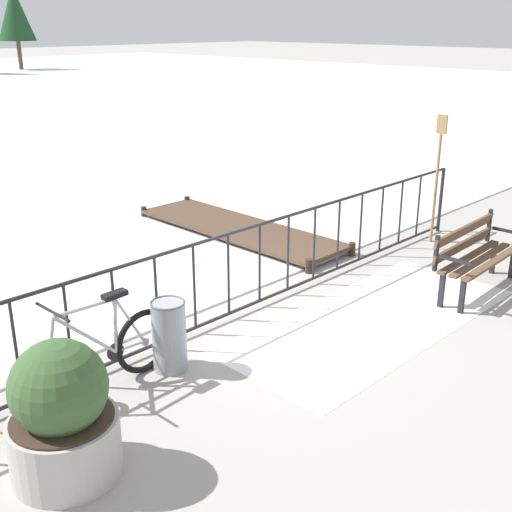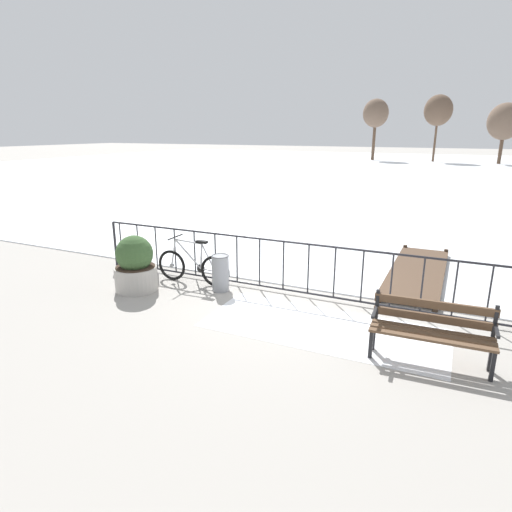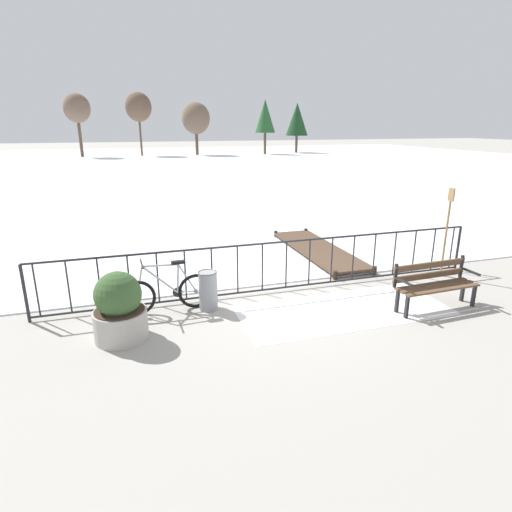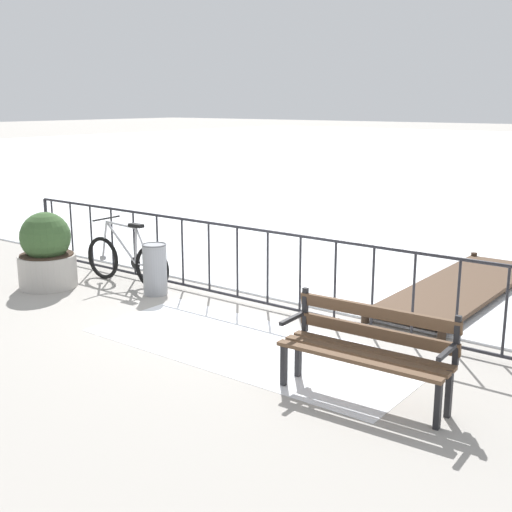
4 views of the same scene
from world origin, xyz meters
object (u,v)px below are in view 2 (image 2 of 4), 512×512
(bicycle_near_railing, at_px, (193,267))
(planter_with_shrub, at_px, (135,265))
(trash_bin, at_px, (220,273))
(park_bench, at_px, (432,327))

(bicycle_near_railing, relative_size, planter_with_shrub, 1.53)
(planter_with_shrub, relative_size, trash_bin, 1.53)
(park_bench, distance_m, planter_with_shrub, 5.56)
(bicycle_near_railing, xyz_separation_m, trash_bin, (0.73, -0.12, 0.00))
(bicycle_near_railing, distance_m, trash_bin, 0.74)
(planter_with_shrub, height_order, trash_bin, planter_with_shrub)
(bicycle_near_railing, bearing_deg, planter_with_shrub, -135.29)
(park_bench, height_order, planter_with_shrub, planter_with_shrub)
(park_bench, bearing_deg, planter_with_shrub, 175.02)
(park_bench, xyz_separation_m, planter_with_shrub, (-5.54, 0.48, 0.00))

